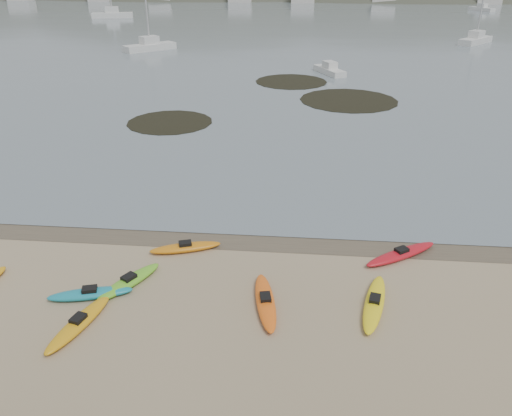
# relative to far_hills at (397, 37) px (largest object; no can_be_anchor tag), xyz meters

# --- Properties ---
(ground) EXTENTS (600.00, 600.00, 0.00)m
(ground) POSITION_rel_far_hills_xyz_m (-39.38, -193.97, 15.93)
(ground) COLOR tan
(ground) RESTS_ON ground
(wet_sand) EXTENTS (60.00, 60.00, 0.00)m
(wet_sand) POSITION_rel_far_hills_xyz_m (-39.38, -194.27, 15.93)
(wet_sand) COLOR brown
(wet_sand) RESTS_ON ground
(kayaks) EXTENTS (19.86, 9.01, 0.34)m
(kayaks) POSITION_rel_far_hills_xyz_m (-41.14, -198.35, 16.10)
(kayaks) COLOR #F4A514
(kayaks) RESTS_ON ground
(kelp_mats) EXTENTS (22.92, 23.20, 0.04)m
(kelp_mats) POSITION_rel_far_hills_xyz_m (-38.56, -167.52, 15.96)
(kelp_mats) COLOR black
(kelp_mats) RESTS_ON water
(moored_boats) EXTENTS (95.99, 89.43, 1.26)m
(moored_boats) POSITION_rel_far_hills_xyz_m (-44.01, -113.58, 16.48)
(moored_boats) COLOR silver
(moored_boats) RESTS_ON ground
(far_hills) EXTENTS (550.00, 135.00, 80.00)m
(far_hills) POSITION_rel_far_hills_xyz_m (0.00, 0.00, 0.00)
(far_hills) COLOR #384235
(far_hills) RESTS_ON ground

